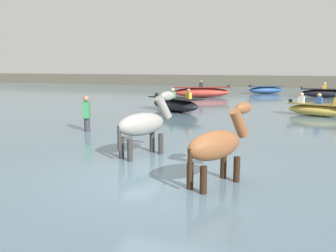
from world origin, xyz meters
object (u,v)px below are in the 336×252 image
at_px(horse_lead_grey, 144,126).
at_px(boat_far_inshore, 318,109).
at_px(person_onlooker_left, 87,118).
at_px(horse_trailing_chestnut, 217,147).
at_px(boat_mid_outer, 266,90).
at_px(boat_far_offshore, 201,92).
at_px(boat_distant_west, 324,93).
at_px(boat_near_starboard, 175,104).

height_order(horse_lead_grey, boat_far_inshore, horse_lead_grey).
distance_m(horse_lead_grey, boat_far_inshore, 10.12).
xyz_separation_m(boat_far_inshore, person_onlooker_left, (-7.61, -6.73, 0.16)).
xyz_separation_m(horse_trailing_chestnut, boat_mid_outer, (-0.88, 23.32, -0.41)).
xyz_separation_m(boat_far_offshore, person_onlooker_left, (-0.27, -14.31, 0.08)).
height_order(boat_mid_outer, person_onlooker_left, person_onlooker_left).
distance_m(boat_far_inshore, boat_far_offshore, 10.55).
height_order(boat_distant_west, boat_near_starboard, boat_near_starboard).
bearing_deg(horse_lead_grey, person_onlooker_left, 143.38).
relative_size(boat_far_inshore, person_onlooker_left, 1.71).
height_order(boat_far_inshore, boat_far_offshore, boat_far_offshore).
bearing_deg(horse_trailing_chestnut, horse_lead_grey, 145.18).
xyz_separation_m(horse_trailing_chestnut, boat_far_inshore, (2.35, 10.55, -0.42)).
bearing_deg(boat_far_inshore, boat_mid_outer, 104.19).
relative_size(boat_far_inshore, boat_far_offshore, 0.65).
xyz_separation_m(horse_lead_grey, boat_near_starboard, (-2.09, 8.49, -0.40)).
xyz_separation_m(horse_trailing_chestnut, boat_distant_west, (3.33, 21.04, -0.41)).
bearing_deg(boat_near_starboard, boat_far_offshore, 95.49).
bearing_deg(horse_lead_grey, boat_near_starboard, 103.81).
distance_m(horse_trailing_chestnut, boat_mid_outer, 23.34).
xyz_separation_m(boat_mid_outer, boat_near_starboard, (-3.33, -13.35, 0.04)).
bearing_deg(boat_far_inshore, boat_distant_west, 84.66).
xyz_separation_m(horse_lead_grey, person_onlooker_left, (-3.14, 2.33, -0.30)).
bearing_deg(boat_distant_west, boat_far_inshore, -95.34).
bearing_deg(boat_near_starboard, boat_mid_outer, 76.01).
bearing_deg(boat_mid_outer, boat_near_starboard, -103.99).
bearing_deg(boat_far_offshore, horse_lead_grey, -80.21).
relative_size(boat_mid_outer, boat_far_offshore, 0.70).
bearing_deg(boat_distant_west, person_onlooker_left, -116.51).
bearing_deg(boat_near_starboard, person_onlooker_left, -99.71).
distance_m(horse_lead_grey, boat_far_offshore, 16.90).
distance_m(horse_trailing_chestnut, person_onlooker_left, 6.51).
bearing_deg(boat_mid_outer, horse_lead_grey, -93.25).
distance_m(horse_lead_grey, boat_mid_outer, 21.88).
xyz_separation_m(horse_lead_grey, boat_mid_outer, (1.24, 21.84, -0.45)).
relative_size(boat_mid_outer, boat_near_starboard, 0.93).
relative_size(boat_distant_west, boat_near_starboard, 0.99).
height_order(horse_lead_grey, boat_near_starboard, horse_lead_grey).
relative_size(horse_trailing_chestnut, boat_distant_west, 0.59).
height_order(boat_mid_outer, boat_far_offshore, boat_far_offshore).
distance_m(boat_near_starboard, person_onlooker_left, 6.25).
xyz_separation_m(boat_mid_outer, boat_far_offshore, (-4.11, -5.20, 0.07)).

